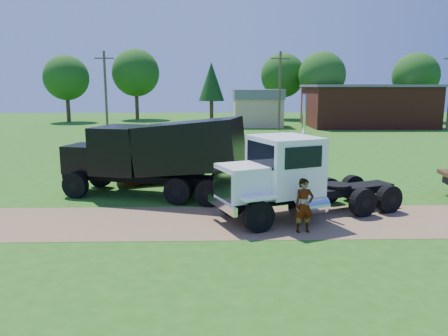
{
  "coord_description": "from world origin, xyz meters",
  "views": [
    {
      "loc": [
        -1.74,
        -15.99,
        5.1
      ],
      "look_at": [
        -1.27,
        2.63,
        1.6
      ],
      "focal_mm": 35.0,
      "sensor_mm": 36.0,
      "label": 1
    }
  ],
  "objects_px": {
    "white_semi_tractor": "(287,177)",
    "spectator_a": "(304,206)",
    "black_dump_truck": "(158,153)",
    "orange_pickup": "(161,169)"
  },
  "relations": [
    {
      "from": "white_semi_tractor",
      "to": "spectator_a",
      "type": "xyz_separation_m",
      "value": [
        0.33,
        -1.75,
        -0.66
      ]
    },
    {
      "from": "white_semi_tractor",
      "to": "spectator_a",
      "type": "height_order",
      "value": "white_semi_tractor"
    },
    {
      "from": "white_semi_tractor",
      "to": "spectator_a",
      "type": "relative_size",
      "value": 4.1
    },
    {
      "from": "white_semi_tractor",
      "to": "black_dump_truck",
      "type": "xyz_separation_m",
      "value": [
        -5.41,
        3.51,
        0.44
      ]
    },
    {
      "from": "black_dump_truck",
      "to": "orange_pickup",
      "type": "distance_m",
      "value": 3.65
    },
    {
      "from": "white_semi_tractor",
      "to": "spectator_a",
      "type": "bearing_deg",
      "value": -101.59
    },
    {
      "from": "black_dump_truck",
      "to": "orange_pickup",
      "type": "relative_size",
      "value": 1.79
    },
    {
      "from": "white_semi_tractor",
      "to": "spectator_a",
      "type": "distance_m",
      "value": 1.9
    },
    {
      "from": "white_semi_tractor",
      "to": "black_dump_truck",
      "type": "distance_m",
      "value": 6.46
    },
    {
      "from": "white_semi_tractor",
      "to": "orange_pickup",
      "type": "xyz_separation_m",
      "value": [
        -5.68,
        6.87,
        -0.94
      ]
    }
  ]
}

